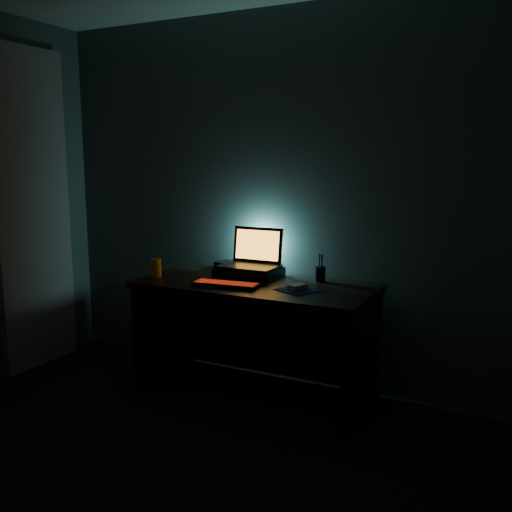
{
  "coord_description": "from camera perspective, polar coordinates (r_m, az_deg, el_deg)",
  "views": [
    {
      "loc": [
        1.6,
        -1.52,
        1.54
      ],
      "look_at": [
        0.03,
        1.57,
        0.93
      ],
      "focal_mm": 40.0,
      "sensor_mm": 36.0,
      "label": 1
    }
  ],
  "objects": [
    {
      "name": "mouse",
      "position": [
        3.42,
        4.19,
        -3.12
      ],
      "size": [
        0.1,
        0.13,
        0.03
      ],
      "primitive_type": "cube",
      "rotation": [
        0.0,
        0.0,
        -0.4
      ],
      "color": "gray",
      "rests_on": "mousepad"
    },
    {
      "name": "curtain",
      "position": [
        4.45,
        -21.42,
        4.2
      ],
      "size": [
        0.06,
        0.65,
        2.3
      ],
      "primitive_type": "cube",
      "color": "#B2AD8E",
      "rests_on": "ground"
    },
    {
      "name": "pen_cup",
      "position": [
        3.67,
        6.43,
        -1.8
      ],
      "size": [
        0.08,
        0.08,
        0.1
      ],
      "primitive_type": "cylinder",
      "rotation": [
        0.0,
        0.0,
        0.21
      ],
      "color": "black",
      "rests_on": "desk"
    },
    {
      "name": "mousepad",
      "position": [
        3.42,
        4.19,
        -3.43
      ],
      "size": [
        0.28,
        0.27,
        0.0
      ],
      "primitive_type": "cube",
      "rotation": [
        0.0,
        0.0,
        -0.4
      ],
      "color": "#0B2750",
      "rests_on": "desk"
    },
    {
      "name": "riser",
      "position": [
        3.79,
        -0.7,
        -1.65
      ],
      "size": [
        0.4,
        0.3,
        0.06
      ],
      "primitive_type": "cube",
      "rotation": [
        0.0,
        0.0,
        0.01
      ],
      "color": "black",
      "rests_on": "desk"
    },
    {
      "name": "room",
      "position": [
        2.23,
        -19.38,
        1.91
      ],
      "size": [
        3.5,
        4.0,
        2.5
      ],
      "color": "black",
      "rests_on": "ground"
    },
    {
      "name": "desk",
      "position": [
        3.72,
        0.29,
        -6.43
      ],
      "size": [
        1.5,
        0.7,
        0.75
      ],
      "color": "black",
      "rests_on": "ground"
    },
    {
      "name": "keyboard",
      "position": [
        3.52,
        -3.02,
        -2.85
      ],
      "size": [
        0.42,
        0.18,
        0.03
      ],
      "rotation": [
        0.0,
        0.0,
        0.11
      ],
      "color": "black",
      "rests_on": "desk"
    },
    {
      "name": "laptop",
      "position": [
        3.82,
        -0.35,
        -0.19
      ],
      "size": [
        0.38,
        0.29,
        0.26
      ],
      "rotation": [
        0.0,
        0.0,
        0.01
      ],
      "color": "black",
      "rests_on": "riser"
    },
    {
      "name": "juice_glass",
      "position": [
        3.85,
        -9.96,
        -1.16
      ],
      "size": [
        0.08,
        0.08,
        0.12
      ],
      "primitive_type": "cylinder",
      "rotation": [
        0.0,
        0.0,
        -0.24
      ],
      "color": "orange",
      "rests_on": "desk"
    },
    {
      "name": "router",
      "position": [
        4.04,
        -2.76,
        -0.99
      ],
      "size": [
        0.2,
        0.18,
        0.06
      ],
      "rotation": [
        0.0,
        0.0,
        -0.32
      ],
      "color": "black",
      "rests_on": "desk"
    }
  ]
}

